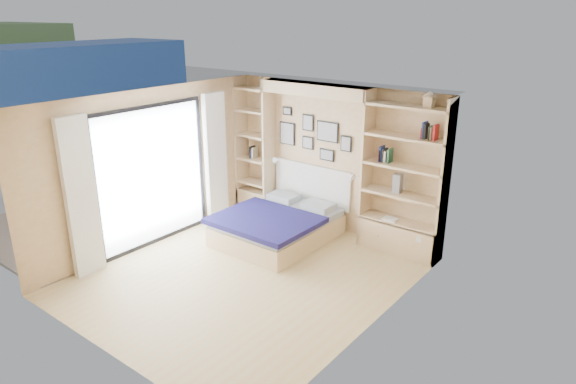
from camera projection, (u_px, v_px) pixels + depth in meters
The scene contains 9 objects.
ground at pixel (247, 276), 7.36m from camera, with size 4.50×4.50×0.00m, color tan.
room_shell at pixel (290, 175), 8.36m from camera, with size 4.50×4.50×4.50m.
bed at pixel (278, 224), 8.48m from camera, with size 1.58×1.94×1.07m.
photo_gallery at pixel (313, 135), 8.74m from camera, with size 1.48×0.02×0.82m.
reading_lamps at pixel (312, 168), 8.66m from camera, with size 1.92×0.12×0.15m.
shelf_decor at pixel (389, 145), 7.71m from camera, with size 3.51×0.23×2.03m.
deck at pixel (102, 218), 9.44m from camera, with size 3.20×4.00×0.05m, color #776658.
deck_chair at pixel (126, 185), 10.05m from camera, with size 0.57×0.85×0.81m.
shipping_container at pixel (79, 90), 15.52m from camera, with size 2.59×6.48×2.70m, color navy.
Camera 1 is at (4.48, -4.80, 3.59)m, focal length 32.00 mm.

